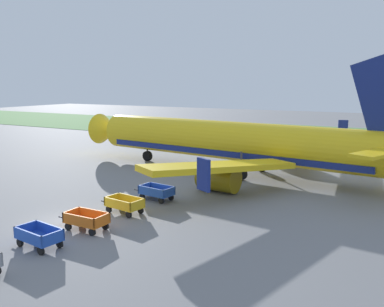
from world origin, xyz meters
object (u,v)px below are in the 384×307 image
baggage_cart_second_in_row (39,236)px  baggage_cart_fourth_in_row (124,204)px  airplane (239,142)px  baggage_cart_third_in_row (86,220)px  baggage_cart_far_end (156,192)px

baggage_cart_second_in_row → baggage_cart_fourth_in_row: same height
airplane → baggage_cart_second_in_row: 21.89m
baggage_cart_second_in_row → baggage_cart_third_in_row: size_ratio=1.02×
baggage_cart_far_end → baggage_cart_second_in_row: bearing=-93.2°
airplane → baggage_cart_third_in_row: airplane is taller
airplane → baggage_cart_third_in_row: (-2.18, -18.47, -2.45)m
baggage_cart_fourth_in_row → baggage_cart_far_end: bearing=87.5°
airplane → baggage_cart_second_in_row: (-2.59, -21.60, -2.45)m
baggage_cart_third_in_row → baggage_cart_far_end: (0.17, 7.26, 0.00)m
airplane → baggage_cart_far_end: size_ratio=10.41×
airplane → baggage_cart_fourth_in_row: (-2.17, -14.85, -2.45)m
baggage_cart_fourth_in_row → baggage_cart_second_in_row: bearing=-93.6°
baggage_cart_third_in_row → baggage_cart_fourth_in_row: (0.01, 3.62, 0.00)m
baggage_cart_fourth_in_row → baggage_cart_far_end: same height
airplane → baggage_cart_third_in_row: size_ratio=10.60×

